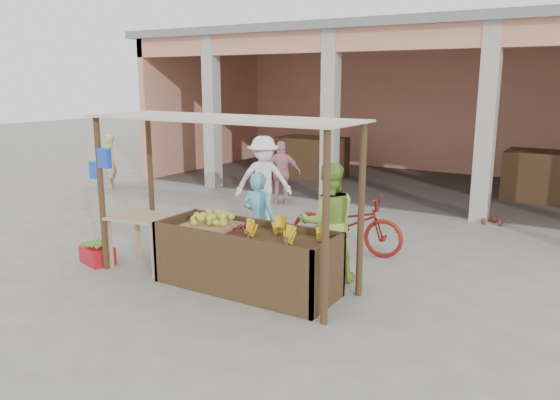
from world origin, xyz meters
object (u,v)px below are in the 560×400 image
Objects in this scene: fruit_stall at (246,261)px; vendor_green at (328,219)px; side_table at (144,225)px; motorcycle at (347,223)px; red_crate at (98,255)px; vendor_blue at (259,217)px.

vendor_green reaches higher than fruit_stall.
motorcycle is at bearing 34.35° from side_table.
fruit_stall is at bearing 22.65° from red_crate.
fruit_stall is 4.87× the size of red_crate.
fruit_stall is at bearing 159.32° from motorcycle.
fruit_stall is 1.60× the size of vendor_blue.
motorcycle is (0.52, 2.23, 0.13)m from fruit_stall.
vendor_blue is 1.18m from vendor_green.
red_crate is 0.33× the size of vendor_blue.
fruit_stall is at bearing 12.94° from vendor_green.
red_crate is at bearing 23.34° from vendor_blue.
fruit_stall is 1.33m from vendor_green.
vendor_blue is at bearing -33.26° from vendor_green.
motorcycle is at bearing -127.03° from vendor_blue.
vendor_blue is 1.64m from motorcycle.
motorcycle reaches higher than side_table.
side_table is (-1.86, -0.08, 0.30)m from fruit_stall.
vendor_blue is (2.31, 1.21, 0.67)m from red_crate.
vendor_blue is at bearing 43.03° from red_crate.
side_table reaches higher than fruit_stall.
vendor_green is (2.68, 0.99, 0.23)m from side_table.
motorcycle reaches higher than red_crate.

